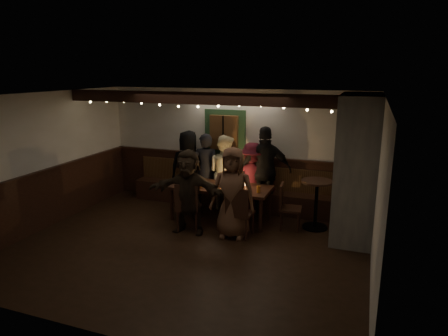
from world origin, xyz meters
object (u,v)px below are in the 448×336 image
at_px(dining_table, 220,189).
at_px(chair_end, 286,204).
at_px(person_a, 189,168).
at_px(person_b, 206,170).
at_px(person_g, 233,193).
at_px(person_f, 188,192).
at_px(person_c, 225,172).
at_px(high_top, 316,198).
at_px(chair_near_right, 239,210).
at_px(person_d, 252,178).
at_px(person_e, 265,171).
at_px(chair_near_left, 188,205).

bearing_deg(dining_table, chair_end, 0.15).
relative_size(dining_table, person_a, 1.19).
distance_m(person_b, person_g, 1.76).
bearing_deg(person_f, person_g, 4.10).
relative_size(chair_end, person_f, 0.56).
height_order(person_a, person_c, person_a).
bearing_deg(high_top, person_g, -146.01).
bearing_deg(chair_end, person_f, -154.75).
distance_m(chair_near_right, person_d, 1.46).
bearing_deg(person_b, person_f, 86.10).
bearing_deg(person_c, high_top, -167.87).
bearing_deg(person_g, person_d, 83.52).
distance_m(person_c, person_e, 0.91).
bearing_deg(high_top, person_a, 171.33).
xyz_separation_m(dining_table, high_top, (1.88, 0.24, -0.05)).
xyz_separation_m(person_c, person_d, (0.62, 0.01, -0.07)).
distance_m(chair_near_left, person_a, 1.62).
bearing_deg(person_b, chair_end, 147.00).
xyz_separation_m(person_c, person_g, (0.65, -1.38, 0.01)).
bearing_deg(chair_near_left, chair_end, 24.31).
bearing_deg(high_top, dining_table, -172.84).
bearing_deg(person_d, person_f, 54.08).
xyz_separation_m(high_top, person_e, (-1.14, 0.48, 0.33)).
relative_size(chair_near_right, person_f, 0.60).
distance_m(chair_near_right, chair_end, 1.03).
relative_size(dining_table, chair_near_right, 2.10).
relative_size(high_top, person_d, 0.63).
bearing_deg(person_c, chair_near_left, 106.28).
height_order(person_d, person_e, person_e).
height_order(chair_end, person_d, person_d).
distance_m(dining_table, chair_near_left, 0.87).
height_order(chair_near_right, person_d, person_d).
relative_size(person_a, person_d, 1.12).
bearing_deg(chair_near_left, person_g, 5.08).
relative_size(person_b, person_d, 1.10).
height_order(chair_near_right, person_e, person_e).
bearing_deg(person_g, person_a, 129.95).
bearing_deg(chair_near_right, person_g, 163.61).
bearing_deg(person_e, person_f, 35.55).
distance_m(person_a, person_f, 1.62).
xyz_separation_m(chair_near_left, high_top, (2.25, 1.01, 0.07)).
height_order(person_b, person_f, person_b).
relative_size(chair_end, person_e, 0.48).
distance_m(person_b, person_f, 1.49).
bearing_deg(person_d, chair_near_right, 89.16).
xyz_separation_m(high_top, person_c, (-2.04, 0.45, 0.22)).
distance_m(chair_end, person_d, 1.15).
xyz_separation_m(dining_table, person_d, (0.46, 0.70, 0.10)).
height_order(person_f, person_g, person_g).
bearing_deg(person_a, person_f, 101.05).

